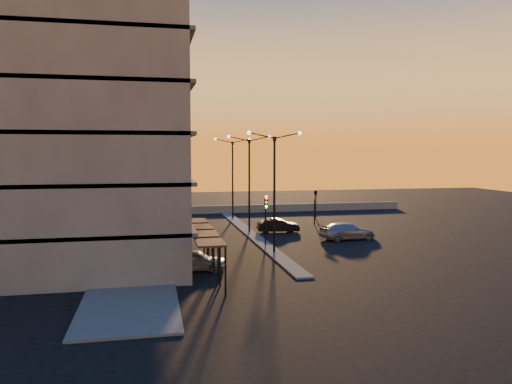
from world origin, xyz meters
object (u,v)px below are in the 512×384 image
Objects in this scene: streetlamp_mid at (249,176)px; car_wagon at (347,231)px; car_hatchback at (195,260)px; traffic_light_main at (266,212)px; car_sedan at (278,225)px.

streetlamp_mid reaches higher than car_wagon.
streetlamp_mid is 16.45m from car_hatchback.
car_hatchback is (-6.50, -14.30, -4.89)m from streetlamp_mid.
traffic_light_main is 1.03× the size of car_hatchback.
traffic_light_main is 8.48m from car_wagon.
car_hatchback is at bearing 152.00° from car_sedan.
car_wagon is at bearing -129.07° from car_sedan.
traffic_light_main is at bearing -30.70° from car_hatchback.
traffic_light_main reaches higher than car_hatchback.
traffic_light_main is 1.03× the size of car_sedan.
traffic_light_main is 9.92m from car_hatchback.
car_sedan is (9.34, 14.09, -0.02)m from car_hatchback.
car_sedan is 7.25m from car_wagon.
traffic_light_main is 0.82× the size of car_wagon.
car_wagon is at bearing -46.68° from car_hatchback.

